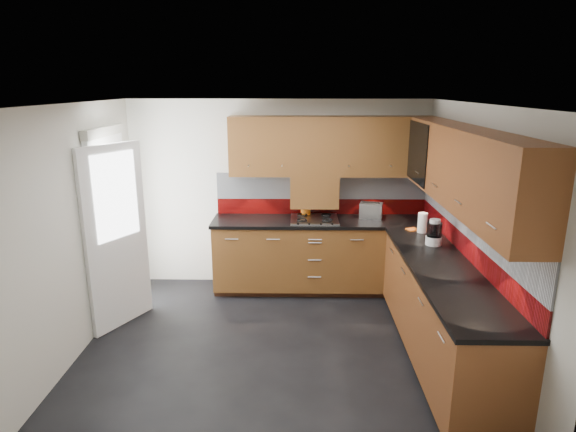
{
  "coord_description": "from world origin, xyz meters",
  "views": [
    {
      "loc": [
        0.23,
        -4.28,
        2.56
      ],
      "look_at": [
        0.14,
        0.65,
        1.22
      ],
      "focal_mm": 30.0,
      "sensor_mm": 36.0,
      "label": 1
    }
  ],
  "objects_px": {
    "gas_hob": "(314,219)",
    "utensil_pot": "(306,208)",
    "toaster": "(371,210)",
    "food_processor": "(434,233)"
  },
  "relations": [
    {
      "from": "gas_hob",
      "to": "utensil_pot",
      "type": "height_order",
      "value": "utensil_pot"
    },
    {
      "from": "utensil_pot",
      "to": "toaster",
      "type": "xyz_separation_m",
      "value": [
        0.82,
        -0.09,
        -0.0
      ]
    },
    {
      "from": "toaster",
      "to": "food_processor",
      "type": "bearing_deg",
      "value": -64.44
    },
    {
      "from": "gas_hob",
      "to": "utensil_pot",
      "type": "bearing_deg",
      "value": 115.18
    },
    {
      "from": "gas_hob",
      "to": "food_processor",
      "type": "distance_m",
      "value": 1.53
    },
    {
      "from": "food_processor",
      "to": "utensil_pot",
      "type": "bearing_deg",
      "value": 139.16
    },
    {
      "from": "gas_hob",
      "to": "food_processor",
      "type": "height_order",
      "value": "food_processor"
    },
    {
      "from": "utensil_pot",
      "to": "toaster",
      "type": "height_order",
      "value": "utensil_pot"
    },
    {
      "from": "toaster",
      "to": "food_processor",
      "type": "xyz_separation_m",
      "value": [
        0.5,
        -1.05,
        0.03
      ]
    },
    {
      "from": "utensil_pot",
      "to": "food_processor",
      "type": "xyz_separation_m",
      "value": [
        1.32,
        -1.14,
        0.03
      ]
    }
  ]
}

